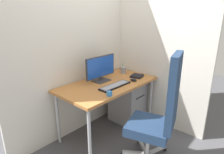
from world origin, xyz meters
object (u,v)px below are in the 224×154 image
notebook (137,76)px  office_chair (160,113)px  filing_cabinet (127,101)px  desk_clamp_accessory (109,94)px  pen_holder (123,70)px  mouse (133,80)px  monitor (101,68)px  keyboard (115,86)px

notebook → office_chair: bearing=-142.4°
filing_cabinet → desk_clamp_accessory: desk_clamp_accessory is taller
pen_holder → office_chair: bearing=-121.1°
pen_holder → desk_clamp_accessory: (-0.79, -0.44, -0.02)m
desk_clamp_accessory → office_chair: bearing=-67.4°
mouse → office_chair: bearing=-129.5°
filing_cabinet → monitor: size_ratio=1.27×
office_chair → monitor: (0.08, 0.96, 0.29)m
mouse → monitor: bearing=121.8°
office_chair → keyboard: 0.68m
filing_cabinet → monitor: monitor is taller
filing_cabinet → desk_clamp_accessory: size_ratio=11.62×
notebook → desk_clamp_accessory: (-0.78, -0.17, 0.01)m
office_chair → desk_clamp_accessory: (-0.22, 0.52, 0.14)m
keyboard → desk_clamp_accessory: (-0.27, -0.15, 0.02)m
keyboard → mouse: size_ratio=4.92×
filing_cabinet → keyboard: 0.66m
mouse → desk_clamp_accessory: size_ratio=1.73×
mouse → notebook: mouse is taller
notebook → desk_clamp_accessory: 0.80m
filing_cabinet → keyboard: bearing=-161.6°
office_chair → notebook: office_chair is taller
filing_cabinet → monitor: bearing=163.5°
monitor → filing_cabinet: bearing=-16.5°
filing_cabinet → mouse: bearing=-126.1°
filing_cabinet → monitor: (-0.45, 0.13, 0.59)m
keyboard → office_chair: bearing=-94.2°
mouse → desk_clamp_accessory: (-0.59, -0.09, 0.01)m
office_chair → desk_clamp_accessory: size_ratio=22.65×
mouse → pen_holder: size_ratio=0.52×
notebook → desk_clamp_accessory: bearing=178.9°
monitor → mouse: size_ratio=5.28×
pen_holder → notebook: 0.27m
keyboard → desk_clamp_accessory: desk_clamp_accessory is taller
monitor → keyboard: 0.34m
office_chair → notebook: bearing=50.9°
office_chair → mouse: bearing=58.8°
monitor → desk_clamp_accessory: size_ratio=9.12×
office_chair → notebook: 0.90m
monitor → desk_clamp_accessory: 0.55m
mouse → desk_clamp_accessory: desk_clamp_accessory is taller
desk_clamp_accessory → notebook: bearing=12.2°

